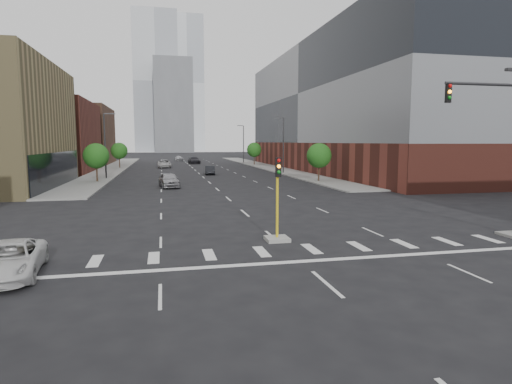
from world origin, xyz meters
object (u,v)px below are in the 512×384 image
object	(u,v)px
parked_minivan	(9,260)
mast_arm_signal	(510,133)
median_traffic_signal	(277,223)
car_deep_right	(194,160)
car_far_left	(164,164)
car_near_left	(169,180)
car_distant	(179,158)
car_mid_right	(210,170)

from	to	relation	value
parked_minivan	mast_arm_signal	bearing A→B (deg)	-0.93
median_traffic_signal	mast_arm_signal	size ratio (longest dim) A/B	0.48
car_deep_right	car_far_left	bearing A→B (deg)	-122.27
car_near_left	car_distant	bearing A→B (deg)	79.96
car_near_left	car_far_left	distance (m)	37.84
median_traffic_signal	car_near_left	world-z (taller)	median_traffic_signal
median_traffic_signal	car_distant	bearing A→B (deg)	90.88
car_distant	parked_minivan	distance (m)	99.66
car_deep_right	parked_minivan	distance (m)	84.89
car_distant	car_far_left	bearing A→B (deg)	-104.33
car_distant	car_deep_right	bearing A→B (deg)	-85.62
mast_arm_signal	median_traffic_signal	bearing A→B (deg)	173.36
car_far_left	median_traffic_signal	bearing A→B (deg)	-86.48
car_near_left	car_far_left	xyz separation A→B (m)	(-0.32, 37.84, -0.07)
median_traffic_signal	car_mid_right	size ratio (longest dim) A/B	1.04
mast_arm_signal	car_distant	xyz separation A→B (m)	(-14.08, 97.04, -4.93)
median_traffic_signal	car_deep_right	distance (m)	80.32
car_mid_right	mast_arm_signal	bearing A→B (deg)	-72.69
car_mid_right	median_traffic_signal	bearing A→B (deg)	-87.65
car_mid_right	parked_minivan	world-z (taller)	car_mid_right
median_traffic_signal	car_near_left	bearing A→B (deg)	100.31
median_traffic_signal	mast_arm_signal	bearing A→B (deg)	-6.64
car_near_left	car_deep_right	world-z (taller)	car_near_left
car_far_left	mast_arm_signal	bearing A→B (deg)	-76.23
car_deep_right	median_traffic_signal	bearing A→B (deg)	-97.25
car_mid_right	parked_minivan	xyz separation A→B (m)	(-13.20, -49.84, -0.03)
mast_arm_signal	car_far_left	size ratio (longest dim) A/B	1.60
car_near_left	car_mid_right	xyz separation A→B (m)	(6.64, 18.02, -0.16)
car_deep_right	parked_minivan	bearing A→B (deg)	-105.12
car_distant	parked_minivan	bearing A→B (deg)	-102.52
car_deep_right	car_near_left	bearing A→B (deg)	-103.45
car_near_left	car_mid_right	world-z (taller)	car_near_left
mast_arm_signal	car_distant	distance (m)	98.18
car_distant	median_traffic_signal	bearing A→B (deg)	-95.75
car_near_left	parked_minivan	distance (m)	32.49
median_traffic_signal	car_far_left	xyz separation A→B (m)	(-5.46, 66.10, -0.19)
mast_arm_signal	car_deep_right	xyz separation A→B (m)	(-11.11, 81.77, -4.83)
mast_arm_signal	parked_minivan	size ratio (longest dim) A/B	1.88
mast_arm_signal	car_near_left	size ratio (longest dim) A/B	1.81
car_mid_right	car_deep_right	xyz separation A→B (m)	(0.00, 34.02, 0.11)
median_traffic_signal	mast_arm_signal	distance (m)	13.53
car_far_left	car_distant	xyz separation A→B (m)	(3.99, 29.48, -0.07)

